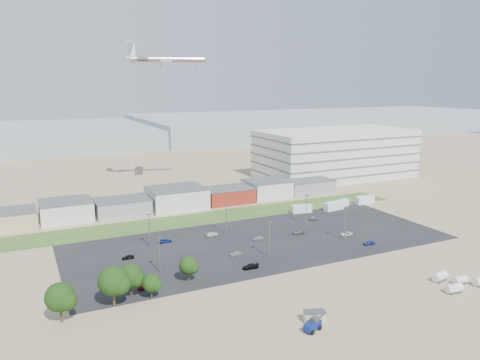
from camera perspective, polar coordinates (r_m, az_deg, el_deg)
ground at (r=131.16m, az=4.73°, el=-10.37°), size 700.00×700.00×0.00m
parking_lot at (r=149.76m, az=2.50°, el=-7.48°), size 120.00×50.00×0.01m
grass_strip at (r=175.44m, az=-3.90°, el=-4.59°), size 160.00×16.00×0.02m
hills_backdrop at (r=434.08m, az=-11.98°, el=5.57°), size 700.00×200.00×9.00m
building_row at (r=186.79m, az=-10.95°, el=-2.50°), size 170.00×20.00×8.00m
parking_garage at (r=253.53m, az=11.54°, el=3.16°), size 80.00×40.00×25.00m
portable_shed at (r=103.60m, az=9.07°, el=-16.09°), size 5.15×3.82×2.32m
telehandler at (r=100.03m, az=8.85°, el=-17.01°), size 7.00×4.33×2.77m
storage_tank_nw at (r=131.07m, az=23.22°, el=-10.74°), size 4.53×2.77×2.54m
storage_tank_ne at (r=131.45m, az=25.26°, el=-10.94°), size 3.72×1.95×2.19m
storage_tank_sw at (r=125.47m, az=24.63°, el=-11.90°), size 4.27×2.46×2.45m
box_trailer_a at (r=182.93m, az=7.50°, el=-3.50°), size 8.30×3.60×3.01m
box_trailer_b at (r=188.69m, az=11.36°, el=-3.13°), size 8.80×3.61×3.21m
box_trailer_c at (r=194.15m, az=12.22°, el=-2.81°), size 7.74×3.91×2.78m
box_trailer_d at (r=201.37m, az=14.96°, el=-2.36°), size 8.48×2.73×3.17m
tree_far_left at (r=107.23m, az=-21.09°, el=-13.51°), size 6.59×6.59×9.88m
tree_left at (r=110.33m, az=-15.22°, el=-12.15°), size 7.15×7.15×10.72m
tree_mid at (r=114.18m, az=-13.19°, el=-11.61°), size 6.15×6.15×9.23m
tree_right at (r=112.99m, az=-10.78°, el=-12.42°), size 4.56×4.56×6.84m
tree_near at (r=120.44m, az=-6.33°, el=-10.56°), size 4.96×4.96×7.45m
lightpole_front_l at (r=126.24m, az=-9.80°, el=-9.04°), size 1.14×0.48×9.72m
lightpole_front_m at (r=135.14m, az=3.59°, el=-7.25°), size 1.26×0.52×10.68m
lightpole_front_r at (r=152.55m, az=12.69°, el=-5.46°), size 1.16×0.48×9.84m
lightpole_back_l at (r=145.12m, az=-10.96°, el=-6.13°), size 1.24×0.52×10.56m
lightpole_back_m at (r=154.76m, az=-1.67°, el=-4.72°), size 1.28×0.53×10.86m
lightpole_back_r at (r=167.32m, az=8.11°, el=-3.61°), size 1.25×0.52×10.63m
airliner at (r=219.77m, az=-8.82°, el=14.29°), size 45.77×36.65×11.86m
parked_car_0 at (r=158.76m, az=12.85°, el=-6.42°), size 4.32×2.03×1.19m
parked_car_2 at (r=151.81m, az=15.47°, el=-7.39°), size 3.85×1.86×1.27m
parked_car_3 at (r=128.54m, az=1.29°, el=-10.48°), size 4.61×2.08×1.31m
parked_car_4 at (r=137.66m, az=-0.49°, el=-8.98°), size 3.57×1.46×1.15m
parked_car_5 at (r=138.89m, az=-13.51°, el=-9.12°), size 3.48×1.52×1.17m
parked_car_6 at (r=154.66m, az=-3.42°, el=-6.61°), size 4.58×2.33×1.27m
parked_car_7 at (r=150.94m, az=2.21°, el=-7.10°), size 3.49×1.55×1.12m
parked_car_8 at (r=174.00m, az=9.05°, el=-4.63°), size 3.88×1.59×1.32m
parked_car_9 at (r=150.28m, az=-9.12°, el=-7.32°), size 4.21×2.11×1.14m
parked_car_10 at (r=119.27m, az=-11.40°, el=-12.59°), size 4.18×1.71×1.21m
parked_car_12 at (r=157.60m, az=7.13°, el=-6.33°), size 4.50×2.15×1.27m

